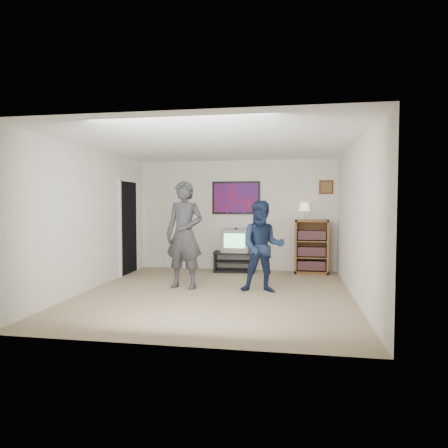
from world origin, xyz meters
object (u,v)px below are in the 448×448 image
(media_stand, at_px, (234,262))
(bookshelf, at_px, (311,247))
(person_tall, at_px, (184,235))
(crt_television, at_px, (236,241))
(person_short, at_px, (262,247))

(media_stand, xyz_separation_m, bookshelf, (1.70, 0.05, 0.36))
(person_tall, bearing_deg, crt_television, 80.31)
(person_short, bearing_deg, bookshelf, 63.31)
(person_tall, bearing_deg, bookshelf, 49.75)
(crt_television, relative_size, person_short, 0.38)
(media_stand, xyz_separation_m, person_tall, (-0.63, -1.86, 0.74))
(bookshelf, xyz_separation_m, person_short, (-0.92, -2.01, 0.20))
(person_tall, relative_size, person_short, 1.23)
(media_stand, bearing_deg, crt_television, -4.46)
(bookshelf, bearing_deg, person_tall, -140.56)
(media_stand, xyz_separation_m, person_short, (0.78, -1.96, 0.57))
(person_tall, distance_m, person_short, 1.42)
(media_stand, distance_m, bookshelf, 1.74)
(crt_television, distance_m, person_tall, 2.00)
(media_stand, distance_m, crt_television, 0.48)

